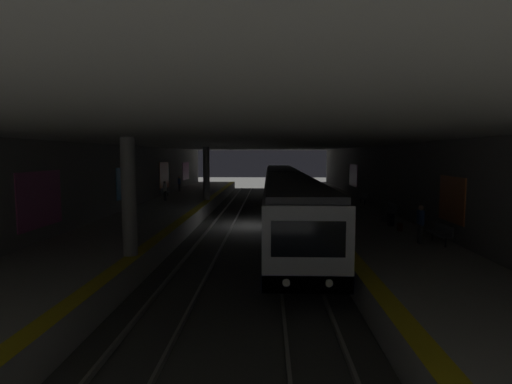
{
  "coord_description": "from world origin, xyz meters",
  "views": [
    {
      "loc": [
        -27.65,
        -1.01,
        4.94
      ],
      "look_at": [
        7.86,
        0.13,
        1.63
      ],
      "focal_mm": 28.22,
      "sensor_mm": 36.0,
      "label": 1
    }
  ],
  "objects_px": {
    "pillar_far": "(206,174)",
    "trash_bin": "(385,214)",
    "backpack_on_floor": "(400,227)",
    "person_waiting_near": "(338,202)",
    "bench_left_mid": "(390,209)",
    "metro_train": "(284,193)",
    "bench_left_near": "(441,232)",
    "person_walking_mid": "(420,222)",
    "person_boarding": "(179,183)",
    "suitcase_rolling": "(391,220)",
    "bench_right_mid": "(165,191)",
    "pillar_near": "(129,197)",
    "bench_left_far": "(364,197)",
    "person_standing_far": "(165,190)"
  },
  "relations": [
    {
      "from": "backpack_on_floor",
      "to": "metro_train",
      "type": "bearing_deg",
      "value": 28.71
    },
    {
      "from": "bench_left_far",
      "to": "person_walking_mid",
      "type": "bearing_deg",
      "value": 176.51
    },
    {
      "from": "metro_train",
      "to": "bench_right_mid",
      "type": "bearing_deg",
      "value": 61.45
    },
    {
      "from": "bench_left_far",
      "to": "person_walking_mid",
      "type": "height_order",
      "value": "person_walking_mid"
    },
    {
      "from": "person_walking_mid",
      "to": "trash_bin",
      "type": "height_order",
      "value": "person_walking_mid"
    },
    {
      "from": "backpack_on_floor",
      "to": "bench_left_far",
      "type": "bearing_deg",
      "value": -4.07
    },
    {
      "from": "trash_bin",
      "to": "pillar_far",
      "type": "bearing_deg",
      "value": 48.21
    },
    {
      "from": "pillar_far",
      "to": "person_walking_mid",
      "type": "height_order",
      "value": "pillar_far"
    },
    {
      "from": "person_waiting_near",
      "to": "bench_left_far",
      "type": "bearing_deg",
      "value": -27.03
    },
    {
      "from": "person_waiting_near",
      "to": "backpack_on_floor",
      "type": "bearing_deg",
      "value": -157.98
    },
    {
      "from": "bench_left_mid",
      "to": "trash_bin",
      "type": "distance_m",
      "value": 1.7
    },
    {
      "from": "pillar_far",
      "to": "trash_bin",
      "type": "bearing_deg",
      "value": -131.79
    },
    {
      "from": "metro_train",
      "to": "person_walking_mid",
      "type": "xyz_separation_m",
      "value": [
        -12.97,
        -5.46,
        -0.05
      ]
    },
    {
      "from": "bench_left_near",
      "to": "bench_left_mid",
      "type": "height_order",
      "value": "same"
    },
    {
      "from": "bench_left_mid",
      "to": "person_boarding",
      "type": "height_order",
      "value": "person_boarding"
    },
    {
      "from": "pillar_far",
      "to": "suitcase_rolling",
      "type": "relative_size",
      "value": 4.7
    },
    {
      "from": "bench_left_far",
      "to": "suitcase_rolling",
      "type": "height_order",
      "value": "suitcase_rolling"
    },
    {
      "from": "bench_right_mid",
      "to": "backpack_on_floor",
      "type": "bearing_deg",
      "value": -134.41
    },
    {
      "from": "metro_train",
      "to": "trash_bin",
      "type": "relative_size",
      "value": 43.99
    },
    {
      "from": "bench_left_far",
      "to": "trash_bin",
      "type": "height_order",
      "value": "bench_left_far"
    },
    {
      "from": "pillar_near",
      "to": "bench_left_mid",
      "type": "height_order",
      "value": "pillar_near"
    },
    {
      "from": "bench_left_far",
      "to": "person_standing_far",
      "type": "distance_m",
      "value": 16.33
    },
    {
      "from": "suitcase_rolling",
      "to": "person_walking_mid",
      "type": "bearing_deg",
      "value": 179.41
    },
    {
      "from": "bench_right_mid",
      "to": "person_waiting_near",
      "type": "distance_m",
      "value": 17.52
    },
    {
      "from": "person_waiting_near",
      "to": "bench_left_mid",
      "type": "bearing_deg",
      "value": -109.07
    },
    {
      "from": "bench_left_near",
      "to": "backpack_on_floor",
      "type": "bearing_deg",
      "value": 15.28
    },
    {
      "from": "person_walking_mid",
      "to": "pillar_near",
      "type": "bearing_deg",
      "value": 101.71
    },
    {
      "from": "bench_left_near",
      "to": "person_standing_far",
      "type": "xyz_separation_m",
      "value": [
        15.81,
        16.26,
        0.4
      ]
    },
    {
      "from": "person_standing_far",
      "to": "person_boarding",
      "type": "distance_m",
      "value": 8.96
    },
    {
      "from": "pillar_near",
      "to": "bench_left_mid",
      "type": "distance_m",
      "value": 16.28
    },
    {
      "from": "metro_train",
      "to": "person_walking_mid",
      "type": "relative_size",
      "value": 22.07
    },
    {
      "from": "pillar_near",
      "to": "suitcase_rolling",
      "type": "distance_m",
      "value": 14.02
    },
    {
      "from": "bench_left_far",
      "to": "person_waiting_near",
      "type": "xyz_separation_m",
      "value": [
        -5.92,
        3.02,
        0.29
      ]
    },
    {
      "from": "person_boarding",
      "to": "backpack_on_floor",
      "type": "relative_size",
      "value": 4.01
    },
    {
      "from": "backpack_on_floor",
      "to": "trash_bin",
      "type": "bearing_deg",
      "value": -1.5
    },
    {
      "from": "pillar_near",
      "to": "backpack_on_floor",
      "type": "relative_size",
      "value": 11.38
    },
    {
      "from": "pillar_far",
      "to": "metro_train",
      "type": "xyz_separation_m",
      "value": [
        -3.66,
        -6.55,
        -1.3
      ]
    },
    {
      "from": "person_walking_mid",
      "to": "trash_bin",
      "type": "distance_m",
      "value": 5.79
    },
    {
      "from": "bench_left_near",
      "to": "bench_right_mid",
      "type": "relative_size",
      "value": 1.0
    },
    {
      "from": "person_waiting_near",
      "to": "person_boarding",
      "type": "xyz_separation_m",
      "value": [
        16.31,
        14.02,
        0.05
      ]
    },
    {
      "from": "pillar_far",
      "to": "bench_left_near",
      "type": "height_order",
      "value": "pillar_far"
    },
    {
      "from": "pillar_far",
      "to": "bench_right_mid",
      "type": "distance_m",
      "value": 5.03
    },
    {
      "from": "bench_right_mid",
      "to": "suitcase_rolling",
      "type": "bearing_deg",
      "value": -131.58
    },
    {
      "from": "metro_train",
      "to": "person_waiting_near",
      "type": "distance_m",
      "value": 5.69
    },
    {
      "from": "backpack_on_floor",
      "to": "person_standing_far",
      "type": "bearing_deg",
      "value": 50.25
    },
    {
      "from": "bench_left_near",
      "to": "person_walking_mid",
      "type": "relative_size",
      "value": 1.0
    },
    {
      "from": "pillar_far",
      "to": "bench_left_far",
      "type": "distance_m",
      "value": 13.22
    },
    {
      "from": "person_boarding",
      "to": "person_waiting_near",
      "type": "bearing_deg",
      "value": -139.31
    },
    {
      "from": "pillar_far",
      "to": "metro_train",
      "type": "height_order",
      "value": "pillar_far"
    },
    {
      "from": "bench_left_near",
      "to": "person_waiting_near",
      "type": "distance_m",
      "value": 8.96
    }
  ]
}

